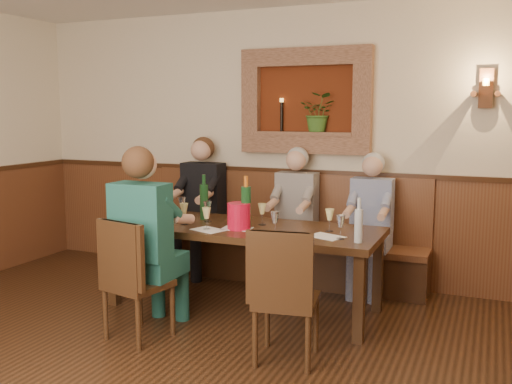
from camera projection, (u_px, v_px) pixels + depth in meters
room_shell at (107, 86)px, 3.16m from camera, size 6.04×6.04×2.82m
wainscoting at (115, 312)px, 3.34m from camera, size 6.02×6.02×1.15m
wall_niche at (309, 105)px, 5.76m from camera, size 1.36×0.30×1.06m
wall_sconce at (486, 89)px, 5.09m from camera, size 0.25×0.20×0.35m
dining_table at (243, 234)px, 5.02m from camera, size 2.40×0.90×0.75m
bench at (280, 249)px, 5.93m from camera, size 3.00×0.45×1.11m
chair_near_left at (137, 304)px, 4.40m from camera, size 0.50×0.50×0.95m
chair_near_right at (286, 322)px, 4.00m from camera, size 0.49×0.49×0.97m
person_bench_left at (200, 218)px, 6.13m from camera, size 0.44×0.54×1.48m
person_bench_mid at (294, 229)px, 5.73m from camera, size 0.41×0.50×1.39m
person_bench_right at (369, 237)px, 5.44m from camera, size 0.39×0.48×1.36m
person_chair_front at (149, 255)px, 4.50m from camera, size 0.45×0.55×1.49m
spittoon_bucket at (239, 216)px, 4.86m from camera, size 0.21×0.21×0.23m
wine_bottle_green_a at (246, 207)px, 4.86m from camera, size 0.09×0.09×0.45m
wine_bottle_green_b at (204, 201)px, 5.29m from camera, size 0.10×0.10×0.42m
water_bottle at (358, 225)px, 4.36m from camera, size 0.08×0.08×0.35m
tasting_sheet_a at (143, 221)px, 5.24m from camera, size 0.30×0.26×0.00m
tasting_sheet_b at (237, 228)px, 4.89m from camera, size 0.27×0.21×0.00m
tasting_sheet_c at (326, 236)px, 4.58m from camera, size 0.33×0.28×0.00m
tasting_sheet_d at (208, 230)px, 4.84m from camera, size 0.32×0.27×0.00m
wine_glass_0 at (147, 212)px, 5.17m from camera, size 0.08×0.08×0.19m
wine_glass_1 at (182, 207)px, 5.41m from camera, size 0.08×0.08×0.19m
wine_glass_2 at (184, 214)px, 5.05m from camera, size 0.08×0.08×0.19m
wine_glass_3 at (208, 211)px, 5.18m from camera, size 0.08×0.08×0.19m
wine_glass_4 at (232, 217)px, 4.92m from camera, size 0.08×0.08×0.19m
wine_glass_5 at (262, 214)px, 5.04m from camera, size 0.08×0.08×0.19m
wine_glass_6 at (275, 223)px, 4.64m from camera, size 0.08×0.08×0.19m
wine_glass_7 at (330, 220)px, 4.77m from camera, size 0.08×0.08×0.19m
wine_glass_8 at (340, 227)px, 4.48m from camera, size 0.08×0.08×0.19m
wine_glass_9 at (207, 219)px, 4.83m from camera, size 0.08×0.08×0.19m
wine_glass_10 at (140, 212)px, 5.13m from camera, size 0.08×0.08×0.19m
wine_glass_11 at (152, 208)px, 5.36m from camera, size 0.08×0.08×0.19m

